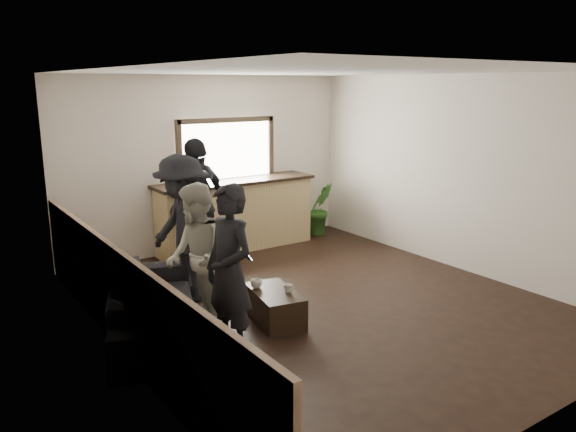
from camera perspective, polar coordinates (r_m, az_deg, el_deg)
ground at (r=7.09m, az=3.42°, el=-8.78°), size 5.00×6.00×0.01m
room_shell at (r=6.26m, az=-1.73°, el=2.30°), size 5.01×6.01×2.80m
bar_counter at (r=9.22m, az=-5.37°, el=0.57°), size 2.70×0.68×2.13m
sofa at (r=6.34m, az=-13.48°, el=-8.70°), size 1.60×2.41×0.65m
coffee_table at (r=6.50m, az=-1.36°, el=-9.14°), size 0.60×0.89×0.37m
cup_a at (r=6.51m, az=-3.23°, el=-6.89°), size 0.16×0.16×0.10m
cup_b at (r=6.38m, az=0.01°, el=-7.35°), size 0.13×0.13×0.09m
potted_plant at (r=10.13m, az=3.19°, el=0.78°), size 0.56×0.47×0.94m
person_a at (r=5.55m, az=-5.98°, el=-5.65°), size 0.51×0.68×1.74m
person_b at (r=6.19m, az=-9.27°, el=-4.22°), size 0.80×0.92×1.63m
person_c at (r=6.95m, az=-10.61°, el=-1.41°), size 0.83×1.27×1.85m
person_d at (r=8.12m, az=-9.06°, el=1.06°), size 1.22×0.89×1.93m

